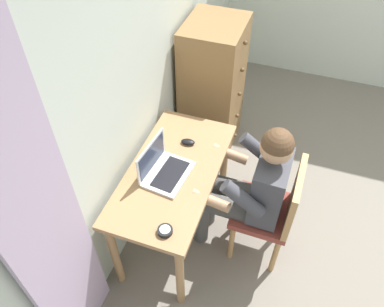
# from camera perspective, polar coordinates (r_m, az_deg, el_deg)

# --- Properties ---
(wall_back) EXTENTS (4.80, 0.05, 2.50)m
(wall_back) POSITION_cam_1_polar(r_m,az_deg,el_deg) (2.65, -7.20, 13.63)
(wall_back) COLOR silver
(wall_back) RESTS_ON ground_plane
(curtain_panel) EXTENTS (0.47, 0.03, 2.13)m
(curtain_panel) POSITION_cam_1_polar(r_m,az_deg,el_deg) (1.98, -20.62, -11.67)
(curtain_panel) COLOR #B29EBC
(curtain_panel) RESTS_ON ground_plane
(desk) EXTENTS (1.14, 0.58, 0.74)m
(desk) POSITION_cam_1_polar(r_m,az_deg,el_deg) (2.64, -2.77, -4.27)
(desk) COLOR #9E754C
(desk) RESTS_ON ground_plane
(dresser) EXTENTS (0.56, 0.50, 1.24)m
(dresser) POSITION_cam_1_polar(r_m,az_deg,el_deg) (3.44, 3.08, 9.73)
(dresser) COLOR olive
(dresser) RESTS_ON ground_plane
(chair) EXTENTS (0.42, 0.40, 0.89)m
(chair) POSITION_cam_1_polar(r_m,az_deg,el_deg) (2.71, 12.11, -8.14)
(chair) COLOR brown
(chair) RESTS_ON ground_plane
(person_seated) EXTENTS (0.53, 0.59, 1.20)m
(person_seated) POSITION_cam_1_polar(r_m,az_deg,el_deg) (2.58, 8.76, -4.74)
(person_seated) COLOR #4C4C4C
(person_seated) RESTS_ON ground_plane
(laptop) EXTENTS (0.36, 0.28, 0.24)m
(laptop) POSITION_cam_1_polar(r_m,az_deg,el_deg) (2.50, -4.38, -2.18)
(laptop) COLOR silver
(laptop) RESTS_ON desk
(computer_mouse) EXTENTS (0.07, 0.11, 0.03)m
(computer_mouse) POSITION_cam_1_polar(r_m,az_deg,el_deg) (2.72, -0.61, 1.75)
(computer_mouse) COLOR black
(computer_mouse) RESTS_ON desk
(desk_clock) EXTENTS (0.09, 0.09, 0.03)m
(desk_clock) POSITION_cam_1_polar(r_m,az_deg,el_deg) (2.26, -4.05, -11.46)
(desk_clock) COLOR black
(desk_clock) RESTS_ON desk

